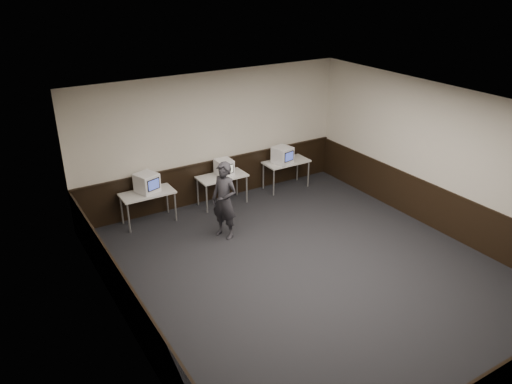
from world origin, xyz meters
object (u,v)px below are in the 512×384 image
Objects in this scene: desk_left at (147,195)px; desk_center at (222,178)px; emac_right at (283,155)px; emac_center at (224,167)px; desk_right at (286,164)px; person at (224,201)px; emac_left at (147,183)px.

desk_center is at bearing 0.00° from desk_left.
emac_center is at bearing 164.82° from emac_right.
emac_center is (-1.82, 0.03, 0.27)m from desk_right.
desk_right is 3.01m from person.
desk_center is (1.90, 0.00, 0.00)m from desk_left.
desk_left is at bearing -148.58° from emac_left.
desk_left is 2.08× the size of emac_left.
desk_left is 2.24× the size of emac_right.
desk_right is (3.80, 0.00, 0.00)m from desk_left.
emac_left is at bearing -166.70° from person.
person reaches higher than emac_center.
desk_left and desk_right have the same top height.
desk_right is 0.33m from emac_right.
desk_center is 2.24× the size of emac_right.
emac_right is at bearing -0.81° from desk_left.
person is at bearing -71.05° from emac_left.
desk_right is at bearing 95.33° from person.
emac_center is (1.98, 0.03, 0.27)m from desk_left.
emac_center reaches higher than desk_right.
emac_right is at bearing -162.08° from desk_right.
emac_left is at bearing 49.88° from desk_left.
desk_right is at bearing 0.00° from desk_center.
emac_left is 1.08× the size of emac_right.
desk_left is 2.79× the size of emac_center.
emac_center is at bearing 179.19° from desk_right.
desk_left is at bearing -178.00° from emac_center.
emac_left is 3.61m from emac_right.
emac_left reaches higher than desk_left.
desk_left is at bearing -165.40° from person.
person is (-2.46, -1.43, -0.11)m from emac_right.
desk_left is 3.80m from desk_right.
emac_right is at bearing 96.01° from person.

